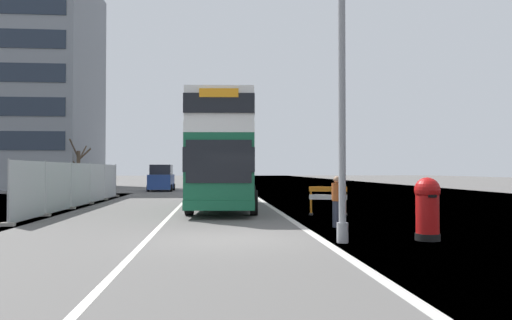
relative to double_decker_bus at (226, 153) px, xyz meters
The scene contains 11 objects.
ground 9.98m from the double_decker_bus, 87.39° to the right, with size 140.00×280.00×0.10m.
double_decker_bus is the anchor object (origin of this frame).
lamppost_foreground 11.02m from the double_decker_bus, 75.89° to the right, with size 0.29×0.70×8.31m.
red_pillar_postbox 11.63m from the double_decker_bus, 64.48° to the right, with size 0.65×0.65×1.62m.
roadworks_barrier 5.58m from the double_decker_bus, 40.21° to the right, with size 1.56×0.85×1.14m.
construction_site_fence 7.62m from the double_decker_bus, 162.43° to the left, with size 0.44×17.20×2.19m.
car_oncoming_near 20.29m from the double_decker_bus, 104.46° to the left, with size 2.09×4.03×2.24m.
car_receding_mid 27.02m from the double_decker_bus, 91.10° to the left, with size 1.91×4.25×2.35m.
car_receding_far 34.18m from the double_decker_bus, 90.78° to the left, with size 1.96×3.90×2.17m.
bare_tree_far_verge_near 25.65m from the double_decker_bus, 119.77° to the left, with size 2.49×3.03×4.52m.
pedestrian_at_kerb 8.31m from the double_decker_bus, 65.58° to the right, with size 0.34×0.34×1.61m.
Camera 1 is at (-0.36, -12.75, 1.81)m, focal length 34.05 mm.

